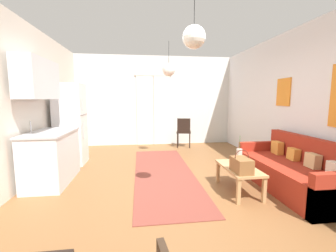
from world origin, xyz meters
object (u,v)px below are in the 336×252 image
(coffee_table, at_px, (239,170))
(bamboo_vase, at_px, (239,156))
(handbag, at_px, (241,165))
(pendant_lamp_far, at_px, (169,70))
(couch, at_px, (295,172))
(pendant_lamp_near, at_px, (194,37))
(accent_chair, at_px, (184,131))
(refrigerator, at_px, (71,124))

(coffee_table, relative_size, bamboo_vase, 1.89)
(handbag, xyz_separation_m, pendant_lamp_far, (-0.75, 2.26, 1.61))
(couch, distance_m, pendant_lamp_near, 2.65)
(accent_chair, bearing_deg, coffee_table, 106.78)
(coffee_table, height_order, accent_chair, accent_chair)
(accent_chair, distance_m, pendant_lamp_near, 3.99)
(pendant_lamp_near, bearing_deg, bamboo_vase, 31.09)
(handbag, height_order, accent_chair, accent_chair)
(bamboo_vase, relative_size, handbag, 1.39)
(coffee_table, relative_size, handbag, 2.62)
(couch, relative_size, pendant_lamp_far, 2.43)
(bamboo_vase, bearing_deg, refrigerator, 151.03)
(couch, relative_size, handbag, 5.77)
(pendant_lamp_near, xyz_separation_m, pendant_lamp_far, (0.01, 2.41, -0.08))
(couch, height_order, bamboo_vase, bamboo_vase)
(couch, bearing_deg, pendant_lamp_near, -168.13)
(bamboo_vase, bearing_deg, pendant_lamp_far, 116.09)
(bamboo_vase, bearing_deg, pendant_lamp_near, -148.91)
(handbag, bearing_deg, accent_chair, 92.37)
(refrigerator, height_order, pendant_lamp_far, pendant_lamp_far)
(refrigerator, distance_m, pendant_lamp_near, 3.42)
(coffee_table, height_order, refrigerator, refrigerator)
(pendant_lamp_far, bearing_deg, pendant_lamp_near, -90.30)
(couch, bearing_deg, refrigerator, 154.44)
(pendant_lamp_near, bearing_deg, couch, 11.87)
(couch, distance_m, pendant_lamp_far, 3.27)
(refrigerator, height_order, accent_chair, refrigerator)
(refrigerator, distance_m, pendant_lamp_far, 2.52)
(couch, xyz_separation_m, bamboo_vase, (-0.87, 0.18, 0.25))
(bamboo_vase, xyz_separation_m, accent_chair, (-0.30, 3.01, -0.02))
(bamboo_vase, relative_size, accent_chair, 0.53)
(couch, bearing_deg, accent_chair, 110.12)
(accent_chair, bearing_deg, pendant_lamp_far, 74.91)
(pendant_lamp_far, bearing_deg, couch, -48.92)
(coffee_table, distance_m, handbag, 0.31)
(pendant_lamp_near, relative_size, pendant_lamp_far, 0.89)
(handbag, bearing_deg, pendant_lamp_near, -169.20)
(pendant_lamp_near, bearing_deg, refrigerator, 133.87)
(bamboo_vase, distance_m, accent_chair, 3.02)
(bamboo_vase, relative_size, pendant_lamp_far, 0.58)
(coffee_table, height_order, handbag, handbag)
(couch, xyz_separation_m, pendant_lamp_far, (-1.77, 2.03, 1.84))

